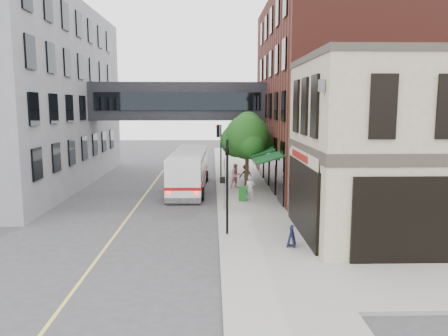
{
  "coord_description": "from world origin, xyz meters",
  "views": [
    {
      "loc": [
        -0.29,
        -18.06,
        6.22
      ],
      "look_at": [
        0.29,
        3.35,
        3.12
      ],
      "focal_mm": 35.0,
      "sensor_mm": 36.0,
      "label": 1
    }
  ],
  "objects": [
    {
      "name": "street_tree",
      "position": [
        2.19,
        13.22,
        3.91
      ],
      "size": [
        3.8,
        3.2,
        5.6
      ],
      "color": "#382619",
      "rests_on": "sidewalk_main"
    },
    {
      "name": "lane_marking",
      "position": [
        -5.0,
        10.0,
        0.01
      ],
      "size": [
        0.12,
        40.0,
        0.01
      ],
      "primitive_type": "cube",
      "color": "#D8CC4C",
      "rests_on": "ground"
    },
    {
      "name": "ground",
      "position": [
        0.0,
        0.0,
        0.0
      ],
      "size": [
        120.0,
        120.0,
        0.0
      ],
      "primitive_type": "plane",
      "color": "#38383A",
      "rests_on": "ground"
    },
    {
      "name": "sandwich_board",
      "position": [
        3.12,
        0.1,
        0.59
      ],
      "size": [
        0.44,
        0.56,
        0.88
      ],
      "primitive_type": "cube",
      "rotation": [
        0.0,
        0.0,
        -0.28
      ],
      "color": "black",
      "rests_on": "sidewalk_main"
    },
    {
      "name": "pedestrian_c",
      "position": [
        2.28,
        14.8,
        0.94
      ],
      "size": [
        1.17,
        0.93,
        1.59
      ],
      "primitive_type": "imported",
      "rotation": [
        0.0,
        0.0,
        -0.38
      ],
      "color": "black",
      "rests_on": "sidewalk_main"
    },
    {
      "name": "pedestrian_b",
      "position": [
        1.45,
        13.63,
        1.05
      ],
      "size": [
        1.1,
        1.02,
        1.8
      ],
      "primitive_type": "imported",
      "rotation": [
        0.0,
        0.0,
        0.52
      ],
      "color": "pink",
      "rests_on": "sidewalk_main"
    },
    {
      "name": "bus",
      "position": [
        -2.01,
        13.75,
        1.57
      ],
      "size": [
        2.76,
        10.5,
        2.81
      ],
      "color": "white",
      "rests_on": "ground"
    },
    {
      "name": "street_sign_pole",
      "position": [
        0.39,
        7.0,
        1.93
      ],
      "size": [
        0.08,
        0.75,
        3.0
      ],
      "color": "gray",
      "rests_on": "sidewalk_main"
    },
    {
      "name": "sidewalk_main",
      "position": [
        2.0,
        14.0,
        0.07
      ],
      "size": [
        4.0,
        60.0,
        0.15
      ],
      "primitive_type": "cube",
      "color": "gray",
      "rests_on": "ground"
    },
    {
      "name": "corner_building",
      "position": [
        8.97,
        2.0,
        4.21
      ],
      "size": [
        10.19,
        8.12,
        8.45
      ],
      "color": "tan",
      "rests_on": "ground"
    },
    {
      "name": "skyway_bridge",
      "position": [
        -3.0,
        18.0,
        6.5
      ],
      "size": [
        14.0,
        3.18,
        3.0
      ],
      "color": "black",
      "rests_on": "ground"
    },
    {
      "name": "traffic_signal_near",
      "position": [
        0.37,
        2.0,
        2.98
      ],
      "size": [
        0.44,
        0.22,
        4.6
      ],
      "color": "black",
      "rests_on": "sidewalk_main"
    },
    {
      "name": "brick_building",
      "position": [
        9.98,
        15.0,
        6.99
      ],
      "size": [
        13.76,
        18.0,
        14.0
      ],
      "color": "#59241C",
      "rests_on": "ground"
    },
    {
      "name": "newspaper_box",
      "position": [
        1.63,
        9.18,
        0.61
      ],
      "size": [
        0.51,
        0.46,
        0.93
      ],
      "primitive_type": "cube",
      "rotation": [
        0.0,
        0.0,
        -0.11
      ],
      "color": "#155E1A",
      "rests_on": "sidewalk_main"
    },
    {
      "name": "traffic_signal_far",
      "position": [
        0.26,
        17.0,
        3.34
      ],
      "size": [
        0.53,
        0.28,
        4.5
      ],
      "color": "black",
      "rests_on": "sidewalk_main"
    },
    {
      "name": "pedestrian_a",
      "position": [
        2.12,
        9.26,
        0.95
      ],
      "size": [
        0.66,
        0.51,
        1.6
      ],
      "primitive_type": "imported",
      "rotation": [
        0.0,
        0.0,
        -0.24
      ],
      "color": "silver",
      "rests_on": "sidewalk_main"
    }
  ]
}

